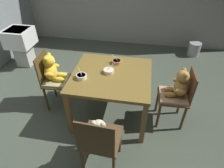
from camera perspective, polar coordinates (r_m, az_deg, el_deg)
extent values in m
cube|color=#414A3D|center=(3.04, -0.16, -8.75)|extent=(5.20, 5.20, 0.04)
cube|color=brown|center=(2.56, -0.19, 2.57)|extent=(1.05, 0.99, 0.04)
cube|color=brown|center=(2.59, -12.69, -8.77)|extent=(0.06, 0.06, 0.69)
cube|color=brown|center=(2.45, 9.35, -11.71)|extent=(0.06, 0.06, 0.69)
cube|color=brown|center=(3.23, -7.24, 2.62)|extent=(0.06, 0.06, 0.69)
cube|color=brown|center=(3.12, 10.07, 0.85)|extent=(0.06, 0.06, 0.69)
cube|color=#4E3922|center=(2.16, -3.20, -15.69)|extent=(0.44, 0.44, 0.02)
cube|color=#4E3922|center=(1.87, -5.12, -16.33)|extent=(0.38, 0.04, 0.42)
cylinder|color=#4E3922|center=(2.42, 2.40, -16.44)|extent=(0.04, 0.04, 0.44)
cylinder|color=#4E3922|center=(2.48, -6.00, -14.89)|extent=(0.04, 0.04, 0.44)
cylinder|color=#4E3922|center=(2.24, 0.52, -23.65)|extent=(0.04, 0.04, 0.44)
cylinder|color=#4E3922|center=(2.30, -8.87, -21.66)|extent=(0.04, 0.04, 0.44)
ellipsoid|color=beige|center=(2.03, -3.87, -15.42)|extent=(0.18, 0.16, 0.20)
ellipsoid|color=beige|center=(2.06, -3.49, -14.57)|extent=(0.10, 0.06, 0.12)
sphere|color=beige|center=(1.92, -3.98, -12.49)|extent=(0.14, 0.14, 0.14)
ellipsoid|color=beige|center=(1.95, -3.57, -11.64)|extent=(0.06, 0.05, 0.04)
sphere|color=beige|center=(1.86, -2.70, -11.98)|extent=(0.05, 0.05, 0.05)
sphere|color=beige|center=(1.88, -5.55, -11.45)|extent=(0.05, 0.05, 0.05)
ellipsoid|color=beige|center=(2.01, -0.95, -15.04)|extent=(0.06, 0.11, 0.06)
ellipsoid|color=beige|center=(2.04, -6.44, -13.99)|extent=(0.06, 0.11, 0.06)
ellipsoid|color=beige|center=(2.14, -1.74, -14.62)|extent=(0.07, 0.13, 0.06)
ellipsoid|color=beige|center=(2.15, -4.27, -14.14)|extent=(0.07, 0.13, 0.06)
cube|color=#4E3B1B|center=(3.00, -16.10, 0.80)|extent=(0.39, 0.42, 0.02)
cube|color=#4E3B1B|center=(2.95, -19.99, 4.58)|extent=(0.04, 0.37, 0.44)
cylinder|color=#4E3B1B|center=(2.98, -13.68, -4.89)|extent=(0.04, 0.04, 0.44)
cylinder|color=#4E3B1B|center=(3.22, -11.93, -0.86)|extent=(0.04, 0.04, 0.44)
cylinder|color=#4E3B1B|center=(3.08, -19.01, -4.35)|extent=(0.04, 0.04, 0.44)
cylinder|color=#4E3B1B|center=(3.32, -16.91, -0.49)|extent=(0.04, 0.04, 0.44)
cube|color=tan|center=(2.99, -16.20, 1.24)|extent=(0.36, 0.39, 0.04)
ellipsoid|color=yellow|center=(2.93, -17.82, 3.52)|extent=(0.20, 0.23, 0.25)
ellipsoid|color=beige|center=(2.92, -16.71, 3.27)|extent=(0.07, 0.12, 0.15)
sphere|color=yellow|center=(2.84, -18.33, 6.60)|extent=(0.17, 0.17, 0.17)
ellipsoid|color=beige|center=(2.82, -17.15, 6.36)|extent=(0.06, 0.07, 0.05)
sphere|color=yellow|center=(2.77, -19.20, 7.08)|extent=(0.06, 0.06, 0.06)
sphere|color=yellow|center=(2.86, -18.35, 8.27)|extent=(0.06, 0.06, 0.06)
ellipsoid|color=yellow|center=(2.82, -18.28, 2.63)|extent=(0.14, 0.08, 0.07)
ellipsoid|color=yellow|center=(3.00, -16.66, 5.28)|extent=(0.14, 0.08, 0.07)
ellipsoid|color=yellow|center=(2.89, -15.56, 1.35)|extent=(0.17, 0.09, 0.07)
ellipsoid|color=yellow|center=(2.98, -14.84, 2.69)|extent=(0.17, 0.09, 0.07)
cube|color=brown|center=(2.74, 17.65, -3.68)|extent=(0.41, 0.39, 0.02)
cube|color=brown|center=(2.66, 22.45, -0.55)|extent=(0.03, 0.35, 0.40)
cylinder|color=brown|center=(2.98, 13.35, -4.77)|extent=(0.04, 0.04, 0.44)
cylinder|color=brown|center=(2.75, 13.65, -9.24)|extent=(0.04, 0.04, 0.44)
cylinder|color=brown|center=(3.04, 19.60, -5.21)|extent=(0.04, 0.04, 0.44)
cylinder|color=brown|center=(2.82, 20.48, -9.61)|extent=(0.04, 0.04, 0.44)
cube|color=tan|center=(2.72, 17.76, -3.22)|extent=(0.37, 0.36, 0.04)
ellipsoid|color=#A97C3A|center=(2.65, 19.77, -1.08)|extent=(0.18, 0.21, 0.24)
ellipsoid|color=beige|center=(2.65, 18.51, -1.18)|extent=(0.07, 0.12, 0.14)
sphere|color=#A97C3A|center=(2.55, 20.39, 2.10)|extent=(0.16, 0.16, 0.16)
ellipsoid|color=beige|center=(2.54, 19.06, 2.00)|extent=(0.06, 0.07, 0.05)
sphere|color=#A97C3A|center=(2.56, 20.71, 3.90)|extent=(0.06, 0.06, 0.06)
sphere|color=#A97C3A|center=(2.47, 21.10, 2.47)|extent=(0.06, 0.06, 0.06)
ellipsoid|color=#A97C3A|center=(2.72, 19.04, 0.99)|extent=(0.14, 0.07, 0.07)
ellipsoid|color=#A97C3A|center=(2.54, 19.69, -2.15)|extent=(0.14, 0.07, 0.07)
ellipsoid|color=#A97C3A|center=(2.72, 16.69, -1.49)|extent=(0.16, 0.08, 0.07)
ellipsoid|color=#A97C3A|center=(2.63, 16.92, -3.05)|extent=(0.16, 0.08, 0.07)
cylinder|color=beige|center=(2.57, -1.01, 3.88)|extent=(0.14, 0.14, 0.05)
cylinder|color=beige|center=(2.58, -1.00, 3.52)|extent=(0.08, 0.08, 0.01)
cylinder|color=#C7B795|center=(2.56, -1.01, 4.25)|extent=(0.11, 0.11, 0.01)
cylinder|color=#BCBCC1|center=(2.55, -0.44, 5.18)|extent=(0.07, 0.07, 0.07)
ellipsoid|color=#BCBCC1|center=(2.55, -1.20, 4.12)|extent=(0.04, 0.04, 0.01)
cylinder|color=#BE7650|center=(2.77, 1.42, 6.66)|extent=(0.13, 0.13, 0.05)
cylinder|color=#BE7650|center=(2.78, 1.41, 6.31)|extent=(0.07, 0.07, 0.01)
cylinder|color=#C6B988|center=(2.76, 1.43, 7.04)|extent=(0.11, 0.11, 0.01)
cylinder|color=#BCBCC1|center=(2.76, 0.90, 7.84)|extent=(0.09, 0.04, 0.07)
ellipsoid|color=#BCBCC1|center=(2.76, 1.61, 6.92)|extent=(0.04, 0.03, 0.01)
cylinder|color=silver|center=(2.49, -9.09, 2.23)|extent=(0.14, 0.14, 0.05)
cylinder|color=silver|center=(2.50, -9.04, 1.82)|extent=(0.07, 0.07, 0.01)
cylinder|color=beige|center=(2.48, -9.14, 2.66)|extent=(0.11, 0.11, 0.01)
cylinder|color=#BCBCC1|center=(2.48, -9.51, 3.71)|extent=(0.07, 0.08, 0.07)
ellipsoid|color=#BCBCC1|center=(2.47, -9.04, 2.48)|extent=(0.04, 0.04, 0.01)
cube|color=#B7B2A8|center=(4.46, -24.57, 7.92)|extent=(0.29, 0.29, 0.43)
cube|color=white|center=(4.30, -25.91, 12.37)|extent=(0.49, 0.49, 0.34)
cube|color=#38383D|center=(4.25, -26.39, 13.95)|extent=(0.39, 0.39, 0.08)
cylinder|color=#93969B|center=(4.82, 23.28, 9.57)|extent=(0.27, 0.27, 0.30)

